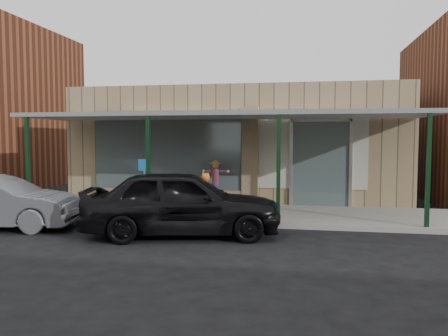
% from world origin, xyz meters
% --- Properties ---
extents(ground, '(120.00, 120.00, 0.00)m').
position_xyz_m(ground, '(0.00, 0.00, 0.00)').
color(ground, black).
rests_on(ground, ground).
extents(sidewalk, '(40.00, 3.20, 0.15)m').
position_xyz_m(sidewalk, '(0.00, 3.60, 0.07)').
color(sidewalk, gray).
rests_on(sidewalk, ground).
extents(storefront, '(12.00, 6.25, 4.20)m').
position_xyz_m(storefront, '(-0.00, 8.16, 2.09)').
color(storefront, '#8C7855').
rests_on(storefront, ground).
extents(awning, '(12.00, 3.00, 3.04)m').
position_xyz_m(awning, '(0.00, 3.56, 3.01)').
color(awning, slate).
rests_on(awning, ground).
extents(block_buildings_near, '(61.00, 8.00, 8.00)m').
position_xyz_m(block_buildings_near, '(2.01, 9.20, 3.77)').
color(block_buildings_near, brown).
rests_on(block_buildings_near, ground).
extents(barrel_scarecrow, '(0.89, 0.75, 1.52)m').
position_xyz_m(barrel_scarecrow, '(-0.40, 4.71, 0.66)').
color(barrel_scarecrow, '#472C1C').
rests_on(barrel_scarecrow, sidewalk).
extents(barrel_pumpkin, '(0.85, 0.85, 0.75)m').
position_xyz_m(barrel_pumpkin, '(-1.17, 2.90, 0.42)').
color(barrel_pumpkin, '#472C1C').
rests_on(barrel_pumpkin, sidewalk).
extents(handicap_sign, '(0.33, 0.08, 1.61)m').
position_xyz_m(handicap_sign, '(-2.10, 2.63, 1.19)').
color(handicap_sign, gray).
rests_on(handicap_sign, sidewalk).
extents(parked_sedan, '(5.07, 2.90, 1.63)m').
position_xyz_m(parked_sedan, '(-0.44, 0.78, 0.81)').
color(parked_sedan, black).
rests_on(parked_sedan, ground).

